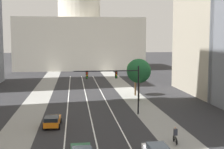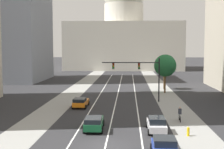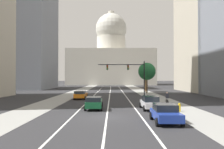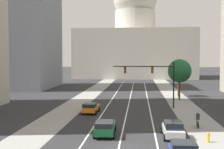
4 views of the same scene
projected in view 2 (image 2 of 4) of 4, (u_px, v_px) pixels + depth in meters
name	position (u px, v px, depth m)	size (l,w,h in m)	color
ground_plane	(119.00, 87.00, 66.72)	(400.00, 400.00, 0.00)	#2B2B2D
sidewalk_left	(76.00, 90.00, 62.20)	(4.20, 130.00, 0.01)	gray
sidewalk_right	(162.00, 91.00, 61.29)	(4.20, 130.00, 0.01)	gray
lane_stripe_left	(98.00, 98.00, 51.97)	(0.16, 90.00, 0.01)	white
lane_stripe_center	(117.00, 99.00, 51.80)	(0.16, 90.00, 0.01)	white
lane_stripe_right	(136.00, 99.00, 51.63)	(0.16, 90.00, 0.01)	white
capitol_building	(124.00, 36.00, 123.20)	(43.97, 27.63, 39.59)	beige
car_blue	(165.00, 147.00, 24.18)	(2.14, 4.04, 1.50)	#1E389E
car_orange	(81.00, 102.00, 44.10)	(2.08, 4.15, 1.44)	orange
car_green	(94.00, 122.00, 32.07)	(2.11, 4.65, 1.49)	#14512D
car_white	(156.00, 124.00, 31.43)	(1.98, 4.35, 1.55)	silver
traffic_signal_mast	(141.00, 71.00, 48.33)	(9.02, 0.39, 6.85)	black
fire_hydrant	(188.00, 131.00, 29.88)	(0.26, 0.35, 0.91)	yellow
cyclist	(180.00, 114.00, 35.76)	(0.37, 1.70, 1.72)	black
street_tree_near_right	(164.00, 65.00, 63.01)	(3.27, 3.27, 6.61)	#51381E
street_tree_mid_right	(165.00, 66.00, 57.85)	(4.15, 4.15, 7.23)	#51381E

